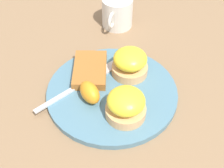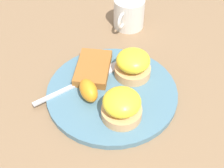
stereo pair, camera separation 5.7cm
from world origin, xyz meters
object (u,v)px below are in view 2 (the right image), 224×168
object	(u,v)px
sandwich_benedict_left	(122,106)
hashbrown_patty	(93,68)
orange_wedge	(88,90)
fork	(87,80)
cup	(129,13)
sandwich_benedict_right	(133,64)

from	to	relation	value
sandwich_benedict_left	hashbrown_patty	world-z (taller)	sandwich_benedict_left
sandwich_benedict_left	orange_wedge	size ratio (longest dim) A/B	1.41
sandwich_benedict_left	hashbrown_patty	xyz separation A→B (m)	(-0.09, -0.12, -0.02)
orange_wedge	fork	world-z (taller)	orange_wedge
sandwich_benedict_left	fork	distance (m)	0.13
hashbrown_patty	fork	bearing A→B (deg)	2.34
hashbrown_patty	cup	bearing A→B (deg)	-177.51
hashbrown_patty	orange_wedge	bearing A→B (deg)	22.33
sandwich_benedict_left	fork	xyz separation A→B (m)	(-0.06, -0.12, -0.03)
hashbrown_patty	cup	world-z (taller)	cup
sandwich_benedict_left	fork	world-z (taller)	sandwich_benedict_left
hashbrown_patty	orange_wedge	distance (m)	0.09
hashbrown_patty	fork	world-z (taller)	hashbrown_patty
sandwich_benedict_left	hashbrown_patty	size ratio (longest dim) A/B	0.72
orange_wedge	fork	xyz separation A→B (m)	(-0.04, -0.03, -0.02)
fork	cup	bearing A→B (deg)	-177.53
fork	cup	world-z (taller)	cup
orange_wedge	hashbrown_patty	bearing A→B (deg)	-157.67
cup	fork	bearing A→B (deg)	2.47
sandwich_benedict_right	fork	distance (m)	0.11
sandwich_benedict_right	cup	bearing A→B (deg)	-153.26
sandwich_benedict_right	cup	world-z (taller)	cup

